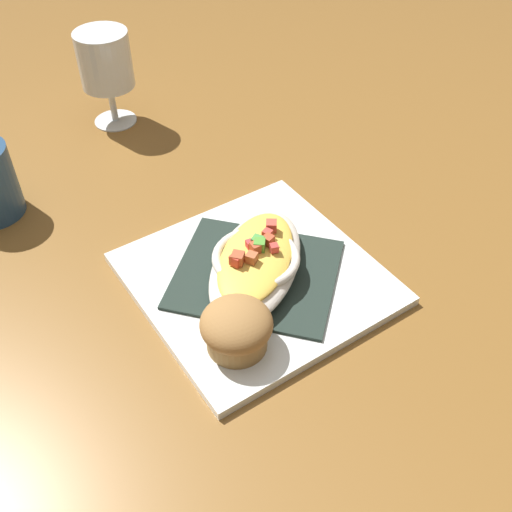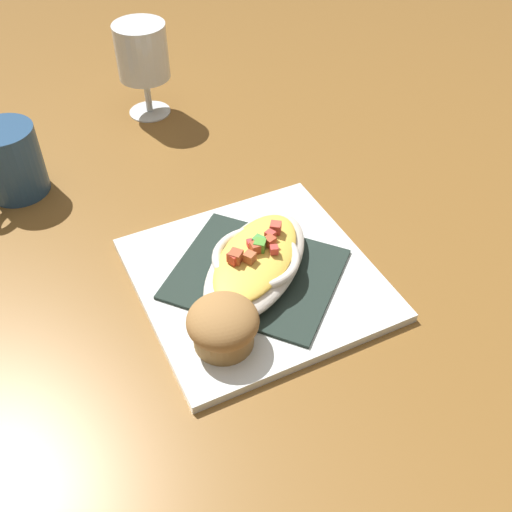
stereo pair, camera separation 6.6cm
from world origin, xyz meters
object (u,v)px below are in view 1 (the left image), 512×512
Objects in this scene: muffin at (237,328)px; square_plate at (256,278)px; stemmed_glass at (106,65)px; gratin_dish at (256,261)px.

square_plate is at bearing 36.61° from muffin.
muffin is 0.49m from stemmed_glass.
gratin_dish is 0.10m from muffin.
square_plate is 3.55× the size of muffin.
muffin reaches higher than square_plate.
stemmed_glass is at bearing 71.76° from muffin.
square_plate is 1.26× the size of gratin_dish.
square_plate is 0.03m from gratin_dish.
stemmed_glass is (0.07, 0.40, 0.06)m from gratin_dish.
muffin is 0.51× the size of stemmed_glass.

